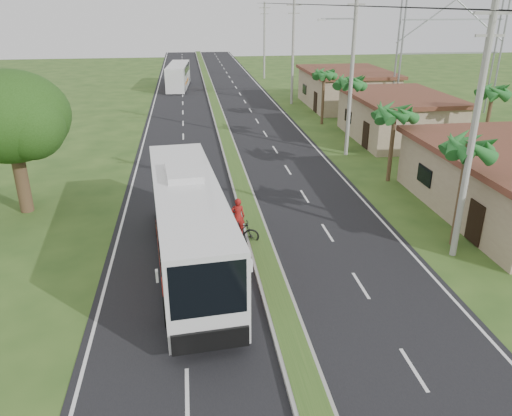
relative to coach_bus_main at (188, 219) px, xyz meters
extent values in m
plane|color=#2C4B1B|center=(3.25, -2.56, -2.23)|extent=(180.00, 180.00, 0.00)
cube|color=black|center=(3.25, 17.44, -2.22)|extent=(14.00, 160.00, 0.02)
cube|color=gray|center=(3.25, 17.44, -2.13)|extent=(1.20, 160.00, 0.17)
cube|color=#2C4B1B|center=(3.25, 17.44, -2.04)|extent=(0.95, 160.00, 0.02)
cube|color=silver|center=(-3.45, 17.44, -2.23)|extent=(0.12, 160.00, 0.01)
cube|color=silver|center=(9.95, 17.44, -2.23)|extent=(0.12, 160.00, 0.01)
cube|color=gray|center=(17.25, 19.44, -0.55)|extent=(7.00, 10.00, 3.35)
cube|color=#4C2E1A|center=(17.25, 19.44, 1.28)|extent=(7.60, 10.60, 0.32)
cube|color=gray|center=(17.25, 33.44, -0.48)|extent=(8.00, 11.00, 3.50)
cube|color=#4C2E1A|center=(17.25, 33.44, 1.43)|extent=(8.60, 11.60, 0.32)
cylinder|color=#473321|center=(12.25, 0.44, 0.27)|extent=(0.26, 0.26, 5.00)
cylinder|color=#473321|center=(12.65, 9.44, 0.07)|extent=(0.26, 0.26, 4.60)
cylinder|color=#473321|center=(12.05, 16.44, 0.47)|extent=(0.26, 0.26, 5.40)
cylinder|color=#473321|center=(12.55, 25.44, 0.17)|extent=(0.26, 0.26, 4.80)
cylinder|color=#473321|center=(20.75, 12.44, 0.37)|extent=(0.26, 0.26, 5.20)
cylinder|color=#473321|center=(-8.75, 7.44, -0.23)|extent=(0.70, 0.70, 4.00)
ellipsoid|color=#1F3E10|center=(-8.75, 7.44, 2.97)|extent=(6.00, 6.00, 4.68)
sphere|color=#1F3E10|center=(-7.55, 6.44, 2.67)|extent=(3.40, 3.40, 3.40)
cylinder|color=gray|center=(11.75, -0.56, 3.27)|extent=(0.28, 0.28, 11.00)
cube|color=gray|center=(11.75, -0.56, 7.97)|extent=(1.60, 0.12, 0.12)
cube|color=gray|center=(11.75, -0.56, 7.17)|extent=(1.20, 0.10, 0.10)
cylinder|color=gray|center=(11.75, 15.44, 3.77)|extent=(0.28, 0.28, 12.00)
cube|color=gray|center=(11.75, 15.44, 8.17)|extent=(1.20, 0.10, 0.10)
cube|color=gray|center=(10.55, 15.44, 7.27)|extent=(2.40, 0.10, 0.10)
cylinder|color=gray|center=(11.75, 35.44, 3.27)|extent=(0.28, 0.28, 11.00)
cube|color=gray|center=(11.75, 35.44, 7.97)|extent=(1.60, 0.12, 0.12)
cube|color=gray|center=(11.75, 35.44, 7.17)|extent=(1.20, 0.10, 0.10)
cylinder|color=gray|center=(11.75, 55.44, 3.02)|extent=(0.28, 0.28, 10.50)
cube|color=gray|center=(11.75, 55.44, 7.47)|extent=(1.60, 0.12, 0.12)
cube|color=gray|center=(11.75, 55.44, 6.67)|extent=(1.20, 0.10, 0.10)
cylinder|color=gray|center=(20.25, 26.94, 3.77)|extent=(0.18, 0.18, 12.00)
cylinder|color=gray|center=(30.25, 26.94, 3.77)|extent=(0.18, 0.18, 12.00)
cylinder|color=gray|center=(20.25, 27.94, 3.77)|extent=(0.18, 0.18, 12.00)
cylinder|color=gray|center=(30.25, 27.94, 3.77)|extent=(0.18, 0.18, 12.00)
cube|color=gray|center=(25.25, 27.44, 3.77)|extent=(10.00, 0.14, 0.14)
cube|color=gray|center=(25.25, 27.44, 6.77)|extent=(10.00, 0.14, 0.14)
cube|color=silver|center=(0.01, -0.06, -0.11)|extent=(3.65, 12.69, 3.29)
cube|color=black|center=(-0.05, 0.56, 0.61)|extent=(3.49, 10.20, 1.31)
cube|color=black|center=(0.53, -6.24, 0.41)|extent=(2.35, 0.34, 1.84)
cube|color=red|center=(0.11, -1.31, -0.77)|extent=(3.11, 5.63, 0.57)
cube|color=yellow|center=(-0.02, 0.25, -1.03)|extent=(2.91, 3.34, 0.26)
cube|color=silver|center=(-0.10, 1.19, 1.68)|extent=(1.67, 2.62, 0.29)
cylinder|color=black|center=(-0.84, -4.11, -1.68)|extent=(0.42, 1.11, 1.08)
cylinder|color=black|center=(1.51, -3.91, -1.68)|extent=(0.42, 1.11, 1.08)
cylinder|color=black|center=(-1.45, 3.17, -1.68)|extent=(0.42, 1.11, 1.08)
cylinder|color=black|center=(0.90, 3.37, -1.68)|extent=(0.42, 1.11, 1.08)
cube|color=white|center=(-0.71, 47.93, -0.63)|extent=(3.12, 10.66, 2.92)
cube|color=black|center=(-0.67, 48.39, 0.25)|extent=(2.95, 7.93, 0.99)
cube|color=#CA6C14|center=(-0.78, 47.02, -1.18)|extent=(2.73, 5.20, 0.32)
cylinder|color=black|center=(-2.06, 43.69, -1.79)|extent=(0.34, 0.90, 0.88)
cylinder|color=black|center=(-0.06, 43.53, -1.79)|extent=(0.34, 0.90, 0.88)
cylinder|color=black|center=(-1.40, 51.88, -1.79)|extent=(0.34, 0.90, 0.88)
cylinder|color=black|center=(0.61, 51.72, -1.79)|extent=(0.34, 0.90, 0.88)
imported|color=black|center=(2.25, 1.80, -1.63)|extent=(2.03, 0.78, 1.19)
imported|color=maroon|center=(2.25, 1.80, -0.79)|extent=(0.69, 0.50, 1.78)
camera|label=1|loc=(0.19, -19.15, 8.40)|focal=35.00mm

